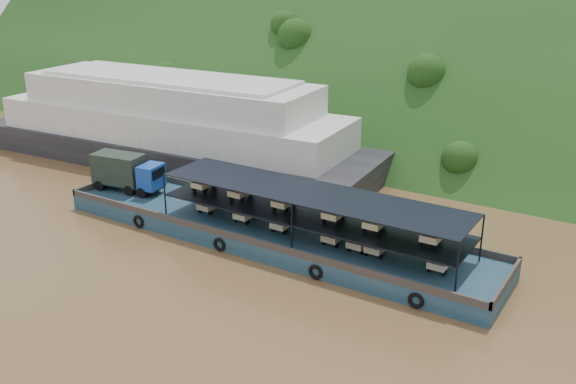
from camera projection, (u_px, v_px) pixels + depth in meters
The scene contains 4 objects.
ground at pixel (289, 250), 46.62m from camera, with size 160.00×160.00×0.00m, color brown.
hillside at pixel (452, 137), 75.20m from camera, with size 140.00×28.00×28.00m, color #143413.
cargo_barge at pixel (259, 224), 48.35m from camera, with size 35.04×7.18×4.54m.
passenger_ferry at pixel (172, 125), 65.29m from camera, with size 44.69×14.23×8.91m.
Camera 1 is at (22.31, -35.80, 20.30)m, focal length 40.00 mm.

